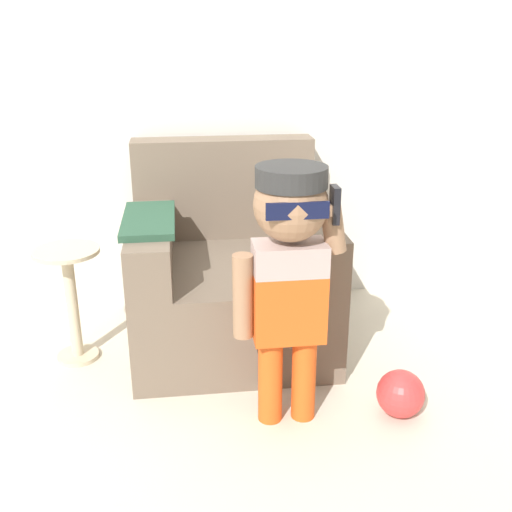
# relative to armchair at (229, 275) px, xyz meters

# --- Properties ---
(ground_plane) EXTENTS (10.00, 10.00, 0.00)m
(ground_plane) POSITION_rel_armchair_xyz_m (-0.18, -0.27, -0.33)
(ground_plane) COLOR beige
(wall_back) EXTENTS (10.00, 0.05, 2.60)m
(wall_back) POSITION_rel_armchair_xyz_m (-0.18, 0.49, 0.97)
(wall_back) COLOR silver
(wall_back) RESTS_ON ground_plane
(armchair) EXTENTS (0.92, 0.91, 0.93)m
(armchair) POSITION_rel_armchair_xyz_m (0.00, 0.00, 0.00)
(armchair) COLOR #6B5B4C
(armchair) RESTS_ON ground_plane
(person_child) EXTENTS (0.41, 0.31, 1.01)m
(person_child) POSITION_rel_armchair_xyz_m (0.16, -0.70, 0.34)
(person_child) COLOR #E05119
(person_child) RESTS_ON ground_plane
(side_table) EXTENTS (0.29, 0.29, 0.54)m
(side_table) POSITION_rel_armchair_xyz_m (-0.72, -0.13, -0.00)
(side_table) COLOR beige
(side_table) RESTS_ON ground_plane
(toy_ball) EXTENTS (0.19, 0.19, 0.19)m
(toy_ball) POSITION_rel_armchair_xyz_m (0.61, -0.74, -0.23)
(toy_ball) COLOR #D13838
(toy_ball) RESTS_ON ground_plane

